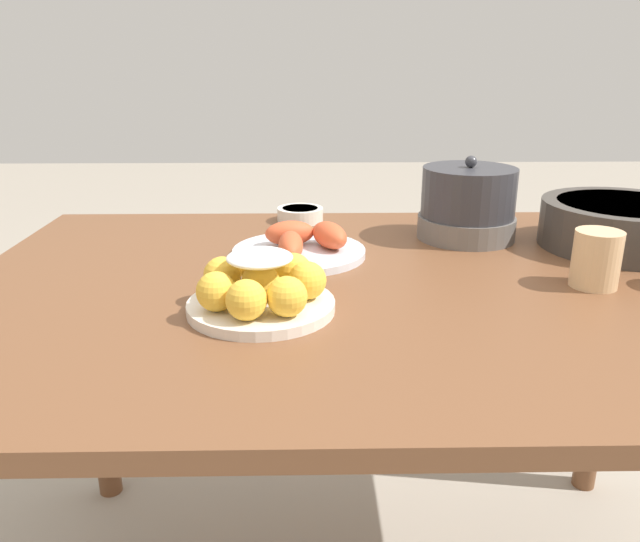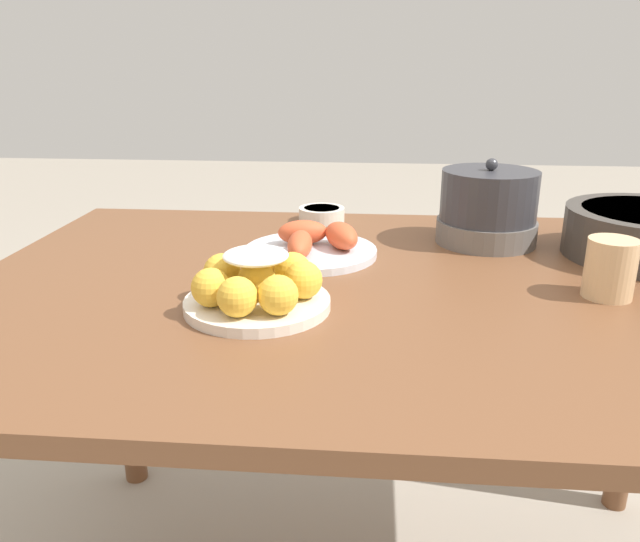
{
  "view_description": "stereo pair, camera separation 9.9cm",
  "coord_description": "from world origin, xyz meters",
  "px_view_note": "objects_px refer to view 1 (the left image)",
  "views": [
    {
      "loc": [
        -0.11,
        -1.0,
        1.13
      ],
      "look_at": [
        -0.09,
        -0.07,
        0.81
      ],
      "focal_mm": 35.0,
      "sensor_mm": 36.0,
      "label": 1
    },
    {
      "loc": [
        -0.01,
        -1.0,
        1.13
      ],
      "look_at": [
        -0.09,
        -0.07,
        0.81
      ],
      "focal_mm": 35.0,
      "sensor_mm": 36.0,
      "label": 2
    }
  ],
  "objects_px": {
    "sauce_bowl": "(300,214)",
    "cup_far": "(596,259)",
    "serving_bowl": "(623,224)",
    "seafood_platter": "(302,246)",
    "dining_table": "(370,331)",
    "cake_plate": "(261,288)",
    "warming_pot": "(468,204)"
  },
  "relations": [
    {
      "from": "dining_table",
      "to": "warming_pot",
      "type": "xyz_separation_m",
      "value": [
        0.22,
        0.26,
        0.17
      ]
    },
    {
      "from": "dining_table",
      "to": "serving_bowl",
      "type": "relative_size",
      "value": 4.43
    },
    {
      "from": "dining_table",
      "to": "cup_far",
      "type": "bearing_deg",
      "value": -5.63
    },
    {
      "from": "dining_table",
      "to": "sauce_bowl",
      "type": "distance_m",
      "value": 0.44
    },
    {
      "from": "dining_table",
      "to": "cake_plate",
      "type": "height_order",
      "value": "cake_plate"
    },
    {
      "from": "serving_bowl",
      "to": "cup_far",
      "type": "bearing_deg",
      "value": -124.47
    },
    {
      "from": "dining_table",
      "to": "seafood_platter",
      "type": "xyz_separation_m",
      "value": [
        -0.12,
        0.14,
        0.12
      ]
    },
    {
      "from": "dining_table",
      "to": "sauce_bowl",
      "type": "bearing_deg",
      "value": 107.33
    },
    {
      "from": "sauce_bowl",
      "to": "cake_plate",
      "type": "bearing_deg",
      "value": -95.53
    },
    {
      "from": "seafood_platter",
      "to": "warming_pot",
      "type": "distance_m",
      "value": 0.37
    },
    {
      "from": "cup_far",
      "to": "warming_pot",
      "type": "distance_m",
      "value": 0.33
    },
    {
      "from": "seafood_platter",
      "to": "warming_pot",
      "type": "xyz_separation_m",
      "value": [
        0.34,
        0.12,
        0.05
      ]
    },
    {
      "from": "cake_plate",
      "to": "sauce_bowl",
      "type": "distance_m",
      "value": 0.54
    },
    {
      "from": "dining_table",
      "to": "warming_pot",
      "type": "distance_m",
      "value": 0.38
    },
    {
      "from": "serving_bowl",
      "to": "cup_far",
      "type": "distance_m",
      "value": 0.27
    },
    {
      "from": "serving_bowl",
      "to": "dining_table",
      "type": "bearing_deg",
      "value": -160.28
    },
    {
      "from": "sauce_bowl",
      "to": "warming_pot",
      "type": "relative_size",
      "value": 0.52
    },
    {
      "from": "sauce_bowl",
      "to": "seafood_platter",
      "type": "xyz_separation_m",
      "value": [
        0.01,
        -0.27,
        0.0
      ]
    },
    {
      "from": "sauce_bowl",
      "to": "cup_far",
      "type": "bearing_deg",
      "value": -41.87
    },
    {
      "from": "seafood_platter",
      "to": "dining_table",
      "type": "bearing_deg",
      "value": -48.84
    },
    {
      "from": "cake_plate",
      "to": "cup_far",
      "type": "bearing_deg",
      "value": 10.01
    },
    {
      "from": "cup_far",
      "to": "dining_table",
      "type": "bearing_deg",
      "value": 174.37
    },
    {
      "from": "dining_table",
      "to": "cake_plate",
      "type": "xyz_separation_m",
      "value": [
        -0.18,
        -0.13,
        0.13
      ]
    },
    {
      "from": "sauce_bowl",
      "to": "seafood_platter",
      "type": "distance_m",
      "value": 0.27
    },
    {
      "from": "dining_table",
      "to": "serving_bowl",
      "type": "xyz_separation_m",
      "value": [
        0.52,
        0.19,
        0.14
      ]
    },
    {
      "from": "warming_pot",
      "to": "seafood_platter",
      "type": "bearing_deg",
      "value": -160.7
    },
    {
      "from": "cake_plate",
      "to": "sauce_bowl",
      "type": "bearing_deg",
      "value": 84.47
    },
    {
      "from": "cup_far",
      "to": "warming_pot",
      "type": "xyz_separation_m",
      "value": [
        -0.14,
        0.29,
        0.03
      ]
    },
    {
      "from": "warming_pot",
      "to": "sauce_bowl",
      "type": "bearing_deg",
      "value": 157.23
    },
    {
      "from": "dining_table",
      "to": "warming_pot",
      "type": "height_order",
      "value": "warming_pot"
    },
    {
      "from": "cup_far",
      "to": "warming_pot",
      "type": "bearing_deg",
      "value": 115.83
    },
    {
      "from": "cake_plate",
      "to": "seafood_platter",
      "type": "height_order",
      "value": "cake_plate"
    }
  ]
}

